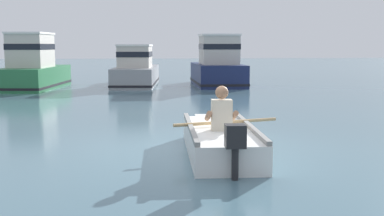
# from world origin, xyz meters

# --- Properties ---
(ground_plane) EXTENTS (120.00, 120.00, 0.00)m
(ground_plane) POSITION_xyz_m (0.00, 0.00, 0.00)
(ground_plane) COLOR slate
(rowboat_with_person) EXTENTS (1.95, 3.72, 1.19)m
(rowboat_with_person) POSITION_xyz_m (0.50, -0.47, 0.25)
(rowboat_with_person) COLOR white
(rowboat_with_person) RESTS_ON ground
(moored_boat_green) EXTENTS (2.50, 5.15, 2.38)m
(moored_boat_green) POSITION_xyz_m (-5.17, 13.12, 0.87)
(moored_boat_green) COLOR #287042
(moored_boat_green) RESTS_ON ground
(moored_boat_grey) EXTENTS (2.39, 5.60, 1.89)m
(moored_boat_grey) POSITION_xyz_m (-0.81, 14.32, 0.70)
(moored_boat_grey) COLOR gray
(moored_boat_grey) RESTS_ON ground
(moored_boat_navy) EXTENTS (2.22, 4.61, 2.34)m
(moored_boat_navy) POSITION_xyz_m (2.93, 13.78, 0.86)
(moored_boat_navy) COLOR #19234C
(moored_boat_navy) RESTS_ON ground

